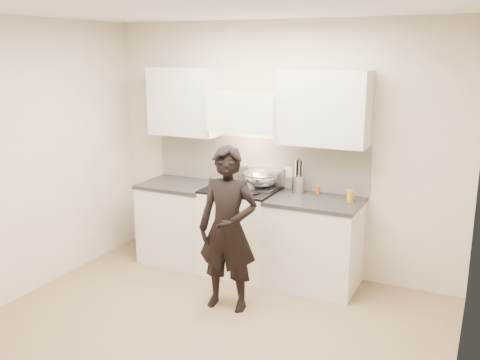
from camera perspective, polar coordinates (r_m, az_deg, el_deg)
name	(u,v)px	position (r m, az deg, el deg)	size (l,w,h in m)	color
ground_plane	(202,336)	(4.78, -4.13, -16.29)	(4.00, 4.00, 0.00)	#846C4E
room_shell	(214,145)	(4.56, -2.79, 3.73)	(4.04, 3.54, 2.70)	beige
stove	(241,230)	(5.86, 0.14, -5.33)	(0.76, 0.65, 0.96)	white
counter_right	(314,242)	(5.58, 7.90, -6.61)	(0.92, 0.67, 0.92)	silver
counter_left	(180,221)	(6.23, -6.38, -4.41)	(0.82, 0.67, 0.92)	silver
wok	(261,177)	(5.71, 2.21, 0.27)	(0.39, 0.48, 0.31)	silver
stock_pot	(220,182)	(5.66, -2.14, -0.20)	(0.29, 0.22, 0.14)	silver
utensil_crock	(298,183)	(5.64, 6.23, -0.30)	(0.13, 0.13, 0.35)	#ACACAC
spice_jar	(318,190)	(5.63, 8.31, -1.09)	(0.04, 0.04, 0.08)	#DC4F0B
oil_glass	(350,196)	(5.40, 11.69, -1.68)	(0.07, 0.07, 0.12)	#A3791F
person	(228,229)	(4.96, -1.30, -5.25)	(0.57, 0.37, 1.56)	black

